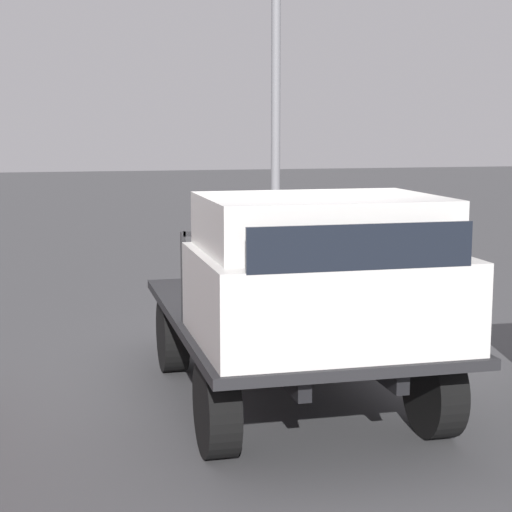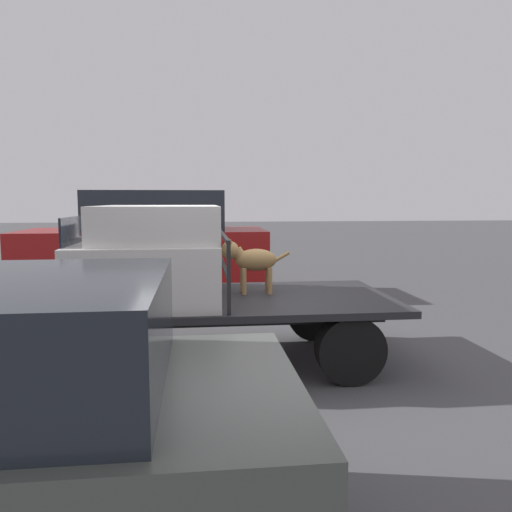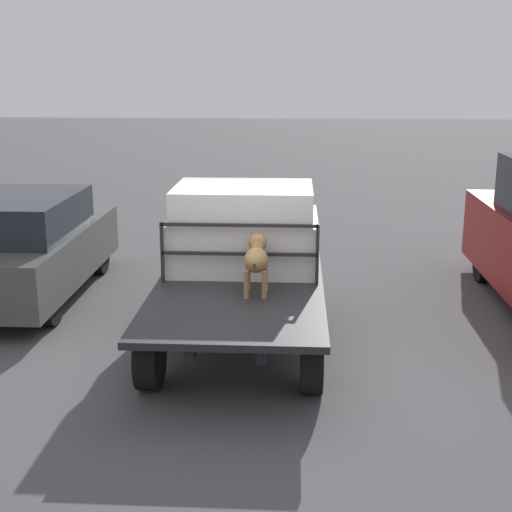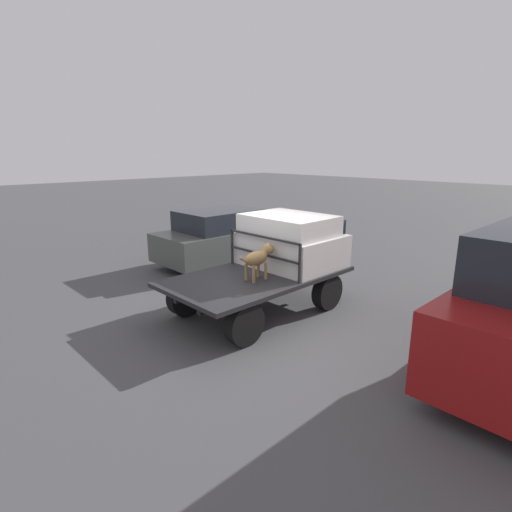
% 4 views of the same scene
% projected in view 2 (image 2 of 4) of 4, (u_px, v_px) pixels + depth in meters
% --- Properties ---
extents(ground_plane, '(80.00, 80.00, 0.00)m').
position_uv_depth(ground_plane, '(236.00, 361.00, 6.10)').
color(ground_plane, '#474749').
extents(flatbed_truck, '(3.73, 2.07, 0.80)m').
position_uv_depth(flatbed_truck, '(236.00, 314.00, 6.04)').
color(flatbed_truck, black).
rests_on(flatbed_truck, ground).
extents(truck_cab, '(1.60, 1.95, 1.10)m').
position_uv_depth(truck_cab, '(153.00, 255.00, 5.84)').
color(truck_cab, silver).
rests_on(truck_cab, flatbed_truck).
extents(truck_headboard, '(0.04, 1.95, 0.76)m').
position_uv_depth(truck_headboard, '(224.00, 255.00, 5.94)').
color(truck_headboard, '#232326').
rests_on(truck_headboard, flatbed_truck).
extents(dog, '(0.91, 0.28, 0.69)m').
position_uv_depth(dog, '(249.00, 259.00, 6.21)').
color(dog, '#9E7547').
rests_on(dog, flatbed_truck).
extents(parked_pickup_far, '(4.96, 2.03, 2.15)m').
position_uv_depth(parked_pickup_far, '(148.00, 245.00, 10.37)').
color(parked_pickup_far, black).
rests_on(parked_pickup_far, ground).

